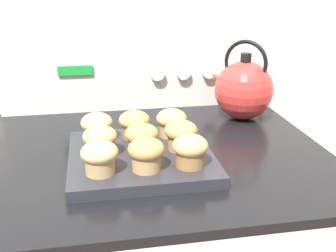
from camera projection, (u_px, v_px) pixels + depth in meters
wall_back at (132, 2)px, 1.15m from camera, size 8.00×0.05×2.40m
control_panel at (136, 71)px, 1.16m from camera, size 0.72×0.07×0.20m
muffin_pan at (141, 157)px, 0.84m from camera, size 0.28×0.28×0.02m
muffin_r0_c0 at (100, 157)px, 0.74m from camera, size 0.07×0.07×0.06m
muffin_r0_c1 at (146, 153)px, 0.75m from camera, size 0.07×0.07×0.06m
muffin_r0_c2 at (190, 150)px, 0.77m from camera, size 0.07×0.07×0.06m
muffin_r1_c0 at (100, 140)px, 0.81m from camera, size 0.07×0.07×0.06m
muffin_r1_c1 at (142, 138)px, 0.83m from camera, size 0.07×0.07×0.06m
muffin_r1_c2 at (181, 134)px, 0.84m from camera, size 0.07×0.07×0.06m
muffin_r2_c0 at (97, 126)px, 0.89m from camera, size 0.07×0.07×0.06m
muffin_r2_c1 at (134, 124)px, 0.90m from camera, size 0.07×0.07×0.06m
muffin_r2_c2 at (172, 122)px, 0.91m from camera, size 0.07×0.07×0.06m
tea_kettle at (243, 89)px, 1.08m from camera, size 0.16×0.16×0.20m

